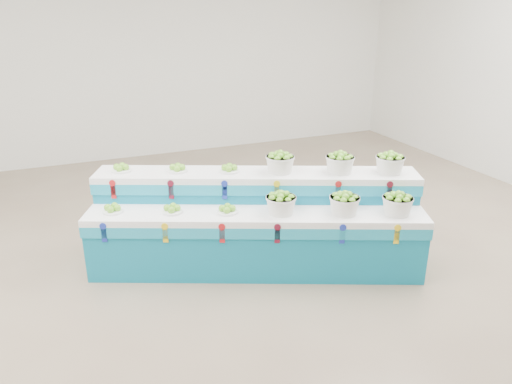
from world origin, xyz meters
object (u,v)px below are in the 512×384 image
display_stand (256,222)px  plate_upper_mid (177,168)px  basket_lower_left (281,203)px  basket_upper_right (390,163)px

display_stand → plate_upper_mid: (-0.71, 0.55, 0.56)m
display_stand → plate_upper_mid: bearing=165.7°
basket_lower_left → basket_upper_right: 1.32m
display_stand → basket_lower_left: size_ratio=11.37×
plate_upper_mid → basket_lower_left: bearing=-44.8°
basket_lower_left → display_stand: bearing=116.2°
basket_upper_right → display_stand: bearing=165.2°
display_stand → basket_upper_right: 1.61m
basket_lower_left → plate_upper_mid: plate_upper_mid is taller
display_stand → basket_lower_left: display_stand is taller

